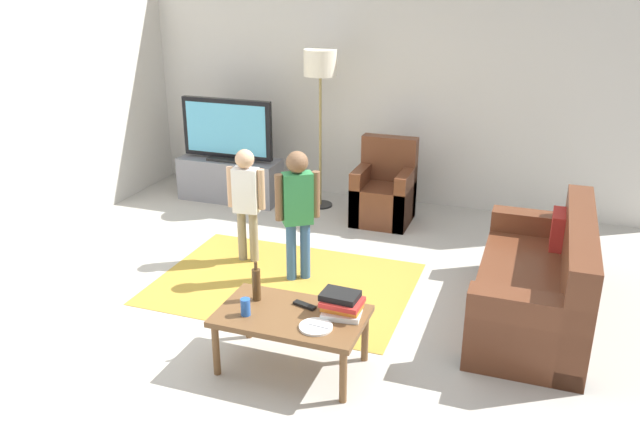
{
  "coord_description": "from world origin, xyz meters",
  "views": [
    {
      "loc": [
        1.72,
        -4.21,
        2.6
      ],
      "look_at": [
        0.0,
        0.6,
        0.65
      ],
      "focal_mm": 36.31,
      "sensor_mm": 36.0,
      "label": 1
    }
  ],
  "objects_px": {
    "armchair": "(385,194)",
    "child_center": "(298,204)",
    "child_near_tv": "(246,195)",
    "soda_can": "(246,307)",
    "tv": "(227,130)",
    "plate": "(316,327)",
    "tv_remote": "(305,305)",
    "coffee_table": "(291,320)",
    "tv_stand": "(230,180)",
    "couch": "(543,287)",
    "floor_lamp": "(320,72)",
    "bottle": "(256,284)",
    "book_stack": "(342,304)"
  },
  "relations": [
    {
      "from": "tv",
      "to": "armchair",
      "type": "relative_size",
      "value": 1.22
    },
    {
      "from": "tv_stand",
      "to": "armchair",
      "type": "height_order",
      "value": "armchair"
    },
    {
      "from": "tv_stand",
      "to": "couch",
      "type": "distance_m",
      "value": 3.97
    },
    {
      "from": "tv_remote",
      "to": "couch",
      "type": "bearing_deg",
      "value": 52.75
    },
    {
      "from": "tv",
      "to": "coffee_table",
      "type": "relative_size",
      "value": 1.1
    },
    {
      "from": "child_near_tv",
      "to": "tv_remote",
      "type": "relative_size",
      "value": 6.36
    },
    {
      "from": "coffee_table",
      "to": "bottle",
      "type": "relative_size",
      "value": 3.41
    },
    {
      "from": "tv_stand",
      "to": "tv",
      "type": "relative_size",
      "value": 1.09
    },
    {
      "from": "floor_lamp",
      "to": "plate",
      "type": "relative_size",
      "value": 8.09
    },
    {
      "from": "tv_stand",
      "to": "armchair",
      "type": "distance_m",
      "value": 1.89
    },
    {
      "from": "child_near_tv",
      "to": "plate",
      "type": "bearing_deg",
      "value": -51.83
    },
    {
      "from": "floor_lamp",
      "to": "book_stack",
      "type": "height_order",
      "value": "floor_lamp"
    },
    {
      "from": "tv",
      "to": "plate",
      "type": "xyz_separation_m",
      "value": [
        2.21,
        -3.07,
        -0.42
      ]
    },
    {
      "from": "coffee_table",
      "to": "child_center",
      "type": "bearing_deg",
      "value": 109.59
    },
    {
      "from": "coffee_table",
      "to": "bottle",
      "type": "height_order",
      "value": "bottle"
    },
    {
      "from": "armchair",
      "to": "soda_can",
      "type": "height_order",
      "value": "armchair"
    },
    {
      "from": "tv_stand",
      "to": "coffee_table",
      "type": "relative_size",
      "value": 1.2
    },
    {
      "from": "tv_stand",
      "to": "floor_lamp",
      "type": "xyz_separation_m",
      "value": [
        1.08,
        0.15,
        1.3
      ]
    },
    {
      "from": "couch",
      "to": "child_center",
      "type": "distance_m",
      "value": 2.09
    },
    {
      "from": "book_stack",
      "to": "bottle",
      "type": "xyz_separation_m",
      "value": [
        -0.62,
        -0.0,
        0.05
      ]
    },
    {
      "from": "tv_stand",
      "to": "book_stack",
      "type": "xyz_separation_m",
      "value": [
        2.31,
        -2.87,
        0.25
      ]
    },
    {
      "from": "child_center",
      "to": "floor_lamp",
      "type": "bearing_deg",
      "value": 103.76
    },
    {
      "from": "child_near_tv",
      "to": "child_center",
      "type": "height_order",
      "value": "child_center"
    },
    {
      "from": "tv_stand",
      "to": "armchair",
      "type": "xyz_separation_m",
      "value": [
        1.89,
        -0.04,
        0.05
      ]
    },
    {
      "from": "tv_stand",
      "to": "armchair",
      "type": "bearing_deg",
      "value": -1.2
    },
    {
      "from": "floor_lamp",
      "to": "bottle",
      "type": "relative_size",
      "value": 6.08
    },
    {
      "from": "plate",
      "to": "soda_can",
      "type": "bearing_deg",
      "value": -180.0
    },
    {
      "from": "couch",
      "to": "bottle",
      "type": "bearing_deg",
      "value": -148.77
    },
    {
      "from": "child_center",
      "to": "book_stack",
      "type": "xyz_separation_m",
      "value": [
        0.78,
        -1.19,
        -0.21
      ]
    },
    {
      "from": "couch",
      "to": "child_near_tv",
      "type": "bearing_deg",
      "value": 174.77
    },
    {
      "from": "child_near_tv",
      "to": "soda_can",
      "type": "bearing_deg",
      "value": -64.59
    },
    {
      "from": "couch",
      "to": "book_stack",
      "type": "bearing_deg",
      "value": -137.95
    },
    {
      "from": "soda_can",
      "to": "book_stack",
      "type": "bearing_deg",
      "value": 20.25
    },
    {
      "from": "floor_lamp",
      "to": "bottle",
      "type": "distance_m",
      "value": 3.25
    },
    {
      "from": "child_near_tv",
      "to": "tv_remote",
      "type": "distance_m",
      "value": 1.77
    },
    {
      "from": "plate",
      "to": "floor_lamp",
      "type": "bearing_deg",
      "value": 109.18
    },
    {
      "from": "couch",
      "to": "floor_lamp",
      "type": "relative_size",
      "value": 1.01
    },
    {
      "from": "armchair",
      "to": "couch",
      "type": "bearing_deg",
      "value": -44.94
    },
    {
      "from": "tv_stand",
      "to": "tv",
      "type": "height_order",
      "value": "tv"
    },
    {
      "from": "tv_remote",
      "to": "soda_can",
      "type": "relative_size",
      "value": 1.42
    },
    {
      "from": "armchair",
      "to": "child_center",
      "type": "relative_size",
      "value": 0.77
    },
    {
      "from": "armchair",
      "to": "book_stack",
      "type": "distance_m",
      "value": 2.87
    },
    {
      "from": "armchair",
      "to": "tv_remote",
      "type": "height_order",
      "value": "armchair"
    },
    {
      "from": "tv_stand",
      "to": "plate",
      "type": "distance_m",
      "value": 3.8
    },
    {
      "from": "child_near_tv",
      "to": "soda_can",
      "type": "xyz_separation_m",
      "value": [
        0.76,
        -1.61,
        -0.17
      ]
    },
    {
      "from": "child_center",
      "to": "couch",
      "type": "bearing_deg",
      "value": -1.16
    },
    {
      "from": "tv_stand",
      "to": "coffee_table",
      "type": "bearing_deg",
      "value": -56.27
    },
    {
      "from": "armchair",
      "to": "plate",
      "type": "relative_size",
      "value": 4.09
    },
    {
      "from": "tv",
      "to": "book_stack",
      "type": "bearing_deg",
      "value": -51.02
    },
    {
      "from": "coffee_table",
      "to": "soda_can",
      "type": "bearing_deg",
      "value": -156.8
    }
  ]
}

